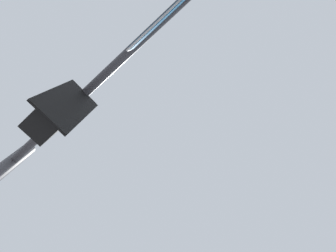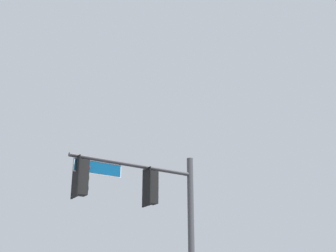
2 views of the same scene
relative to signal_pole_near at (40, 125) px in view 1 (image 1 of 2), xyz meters
The scene contains 1 object.
signal_pole_near is the anchor object (origin of this frame).
Camera 1 is at (-5.21, -6.48, 1.59)m, focal length 28.00 mm.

